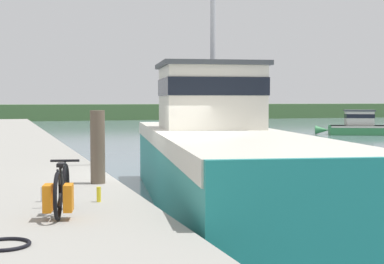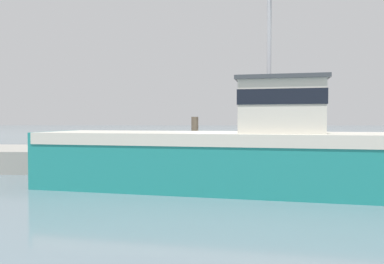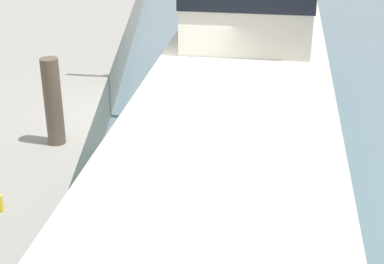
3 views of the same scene
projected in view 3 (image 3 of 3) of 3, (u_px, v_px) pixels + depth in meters
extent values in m
plane|color=slate|center=(166.00, 161.00, 11.32)|extent=(320.00, 320.00, 0.00)
cube|color=teal|center=(240.00, 112.00, 11.10)|extent=(5.20, 13.29, 1.88)
cone|color=teal|center=(260.00, 18.00, 17.97)|extent=(2.15, 2.60, 1.79)
cube|color=beige|center=(241.00, 75.00, 10.79)|extent=(5.22, 13.05, 0.38)
cube|color=beige|center=(249.00, 2.00, 11.83)|extent=(2.86, 2.88, 1.61)
cylinder|color=brown|center=(53.00, 102.00, 9.54)|extent=(0.29, 0.29, 1.47)
cylinder|color=yellow|center=(0.00, 203.00, 7.84)|extent=(0.07, 0.07, 0.25)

